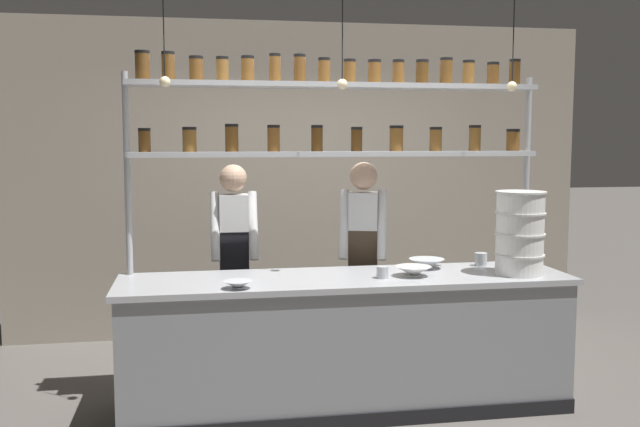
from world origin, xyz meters
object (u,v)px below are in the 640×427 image
object	(u,v)px
prep_bowl_center_front	(238,285)
serving_cup_by_board	(481,259)
spice_shelf_unit	(336,122)
serving_cup_front	(382,272)
container_stack	(520,233)
prep_bowl_near_left	(413,271)
chef_center	(363,254)
chef_left	(234,255)
prep_bowl_center_back	(427,264)

from	to	relation	value
prep_bowl_center_front	serving_cup_by_board	world-z (taller)	serving_cup_by_board
spice_shelf_unit	prep_bowl_center_front	size ratio (longest dim) A/B	15.98
serving_cup_front	spice_shelf_unit	bearing A→B (deg)	118.33
container_stack	prep_bowl_near_left	bearing A→B (deg)	175.38
chef_center	serving_cup_by_board	distance (m)	0.89
container_stack	serving_cup_front	distance (m)	0.99
container_stack	serving_cup_front	world-z (taller)	container_stack
chef_left	prep_bowl_near_left	distance (m)	1.46
prep_bowl_center_front	prep_bowl_center_back	size ratio (longest dim) A/B	0.72
spice_shelf_unit	prep_bowl_near_left	size ratio (longest dim) A/B	11.84
spice_shelf_unit	container_stack	xyz separation A→B (m)	(1.19, -0.46, -0.76)
prep_bowl_near_left	prep_bowl_center_back	distance (m)	0.32
spice_shelf_unit	chef_left	xyz separation A→B (m)	(-0.70, 0.49, -1.02)
prep_bowl_center_front	prep_bowl_near_left	bearing A→B (deg)	9.51
chef_left	prep_bowl_center_back	distance (m)	1.48
chef_left	serving_cup_front	distance (m)	1.31
prep_bowl_near_left	serving_cup_by_board	world-z (taller)	serving_cup_by_board
spice_shelf_unit	chef_left	bearing A→B (deg)	145.17
spice_shelf_unit	prep_bowl_center_back	distance (m)	1.21
spice_shelf_unit	prep_bowl_center_front	bearing A→B (deg)	-140.74
chef_center	prep_bowl_center_front	xyz separation A→B (m)	(-1.01, -0.90, -0.02)
prep_bowl_center_front	prep_bowl_center_back	bearing A→B (deg)	18.61
chef_center	prep_bowl_center_back	world-z (taller)	chef_center
chef_center	prep_bowl_near_left	size ratio (longest dim) A/B	6.72
prep_bowl_center_front	serving_cup_by_board	size ratio (longest dim) A/B	1.90
container_stack	prep_bowl_center_back	world-z (taller)	container_stack
prep_bowl_near_left	serving_cup_by_board	xyz separation A→B (m)	(0.61, 0.29, 0.02)
prep_bowl_near_left	prep_bowl_center_back	size ratio (longest dim) A/B	0.97
chef_left	spice_shelf_unit	bearing A→B (deg)	-34.20
prep_bowl_center_front	prep_bowl_center_back	world-z (taller)	prep_bowl_center_back
chef_center	serving_cup_by_board	xyz separation A→B (m)	(0.79, -0.41, 0.00)
chef_center	prep_bowl_center_back	bearing A→B (deg)	-34.44
prep_bowl_center_front	serving_cup_by_board	xyz separation A→B (m)	(1.80, 0.49, 0.02)
chef_center	serving_cup_front	world-z (taller)	chef_center
chef_center	prep_bowl_near_left	distance (m)	0.73
chef_center	container_stack	world-z (taller)	chef_center
chef_left	serving_cup_by_board	distance (m)	1.87
chef_left	container_stack	size ratio (longest dim) A/B	2.88
serving_cup_by_board	container_stack	bearing A→B (deg)	-69.74
container_stack	prep_bowl_near_left	xyz separation A→B (m)	(-0.74, 0.06, -0.25)
container_stack	prep_bowl_center_back	distance (m)	0.69
chef_left	chef_center	distance (m)	1.00
prep_bowl_near_left	serving_cup_front	size ratio (longest dim) A/B	3.10
container_stack	serving_cup_by_board	distance (m)	0.44
serving_cup_by_board	serving_cup_front	bearing A→B (deg)	-158.81
prep_bowl_near_left	serving_cup_front	bearing A→B (deg)	-172.38
container_stack	serving_cup_by_board	bearing A→B (deg)	110.26
chef_center	serving_cup_by_board	bearing A→B (deg)	-11.74
serving_cup_by_board	prep_bowl_center_back	bearing A→B (deg)	-176.21
prep_bowl_near_left	serving_cup_front	world-z (taller)	serving_cup_front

